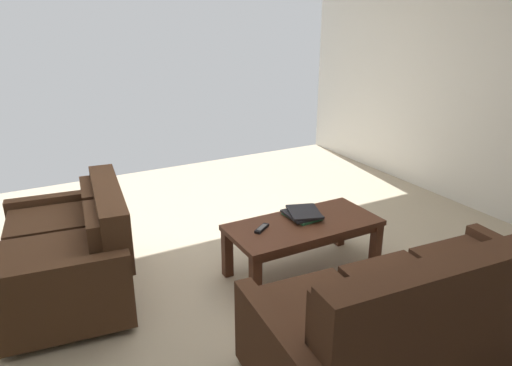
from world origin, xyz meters
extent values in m
cube|color=#B7A88E|center=(0.00, 0.00, 0.00)|extent=(5.61, 5.95, 0.01)
cylinder|color=black|center=(-1.20, 0.89, 0.03)|extent=(0.05, 0.05, 0.06)
cylinder|color=black|center=(0.26, 0.78, 0.03)|extent=(0.05, 0.05, 0.06)
cube|color=#472B1C|center=(-0.45, 1.17, 0.23)|extent=(1.68, 0.91, 0.34)
cube|color=#472B1C|center=(-0.99, 1.19, 0.45)|extent=(0.55, 0.73, 0.10)
cube|color=#472B1C|center=(-0.45, 1.15, 0.45)|extent=(0.55, 0.73, 0.10)
cube|color=#472B1C|center=(0.09, 1.11, 0.45)|extent=(0.55, 0.73, 0.10)
cube|color=#472B1C|center=(-0.42, 1.50, 0.61)|extent=(1.63, 0.30, 0.51)
cube|color=#472B1C|center=(-0.43, 1.39, 0.61)|extent=(0.49, 0.16, 0.37)
cube|color=#472B1C|center=(0.11, 1.35, 0.61)|extent=(0.49, 0.16, 0.37)
cube|color=#472B1C|center=(0.41, 1.11, 0.30)|extent=(0.16, 0.79, 0.50)
cylinder|color=black|center=(1.47, -0.99, 0.03)|extent=(0.06, 0.06, 0.06)
cylinder|color=black|center=(1.58, -0.08, 0.03)|extent=(0.06, 0.06, 0.06)
cylinder|color=black|center=(0.80, -0.91, 0.03)|extent=(0.06, 0.06, 0.06)
cylinder|color=black|center=(0.90, -0.01, 0.03)|extent=(0.06, 0.06, 0.06)
cube|color=#4C301E|center=(1.19, -0.50, 0.24)|extent=(0.91, 1.15, 0.36)
cube|color=#4C301E|center=(1.18, -0.76, 0.47)|extent=(0.75, 0.57, 0.10)
cube|color=#4C301E|center=(1.24, -0.23, 0.47)|extent=(0.75, 0.57, 0.10)
cube|color=#4C301E|center=(0.85, -0.46, 0.58)|extent=(0.30, 1.08, 0.42)
cube|color=#4C301E|center=(0.93, -0.74, 0.58)|extent=(0.18, 0.49, 0.29)
cube|color=#4C301E|center=(0.99, -0.20, 0.58)|extent=(0.18, 0.49, 0.29)
cube|color=#4C301E|center=(1.12, -1.08, 0.31)|extent=(0.80, 0.19, 0.52)
cube|color=#4C301E|center=(1.26, 0.08, 0.31)|extent=(0.80, 0.19, 0.52)
cube|color=#4C2819|center=(-0.48, 0.04, 0.41)|extent=(1.17, 0.54, 0.04)
cube|color=#4C2819|center=(-0.48, 0.04, 0.36)|extent=(1.08, 0.49, 0.05)
cube|color=#4C2819|center=(-1.02, -0.19, 0.19)|extent=(0.07, 0.07, 0.39)
cube|color=#4C2819|center=(0.06, -0.19, 0.19)|extent=(0.07, 0.07, 0.39)
cube|color=#4C2819|center=(-1.02, 0.27, 0.19)|extent=(0.07, 0.07, 0.39)
cube|color=#4C2819|center=(0.06, 0.27, 0.19)|extent=(0.07, 0.07, 0.39)
cube|color=#337F51|center=(-0.53, -0.06, 0.44)|extent=(0.23, 0.29, 0.02)
cube|color=black|center=(-0.52, -0.05, 0.45)|extent=(0.25, 0.28, 0.02)
cube|color=black|center=(-0.54, -0.04, 0.47)|extent=(0.31, 0.35, 0.02)
cube|color=black|center=(-0.14, -0.01, 0.44)|extent=(0.16, 0.13, 0.02)
cube|color=#59595B|center=(-0.14, -0.01, 0.45)|extent=(0.11, 0.09, 0.00)
camera|label=1|loc=(1.39, 2.73, 1.95)|focal=32.93mm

